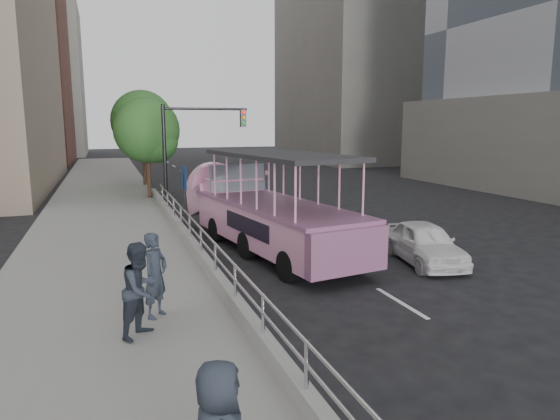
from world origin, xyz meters
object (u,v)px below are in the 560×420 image
at_px(car, 425,243).
at_px(street_tree_near, 149,133).
at_px(pedestrian_near, 155,275).
at_px(pedestrian_mid, 141,289).
at_px(parking_sign, 184,192).
at_px(traffic_signal, 189,140).
at_px(street_tree_far, 144,123).
at_px(duck_boat, 261,212).

xyz_separation_m(car, street_tree_near, (-6.94, 15.10, 3.18)).
bearing_deg(car, pedestrian_near, -152.54).
distance_m(pedestrian_near, pedestrian_mid, 0.94).
relative_size(parking_sign, traffic_signal, 0.52).
bearing_deg(street_tree_far, pedestrian_mid, -94.64).
distance_m(duck_boat, pedestrian_near, 7.45).
bearing_deg(pedestrian_mid, street_tree_near, 36.98).
distance_m(car, pedestrian_mid, 9.39).
xyz_separation_m(pedestrian_mid, traffic_signal, (3.39, 15.07, 2.29)).
relative_size(duck_boat, street_tree_far, 1.61).
relative_size(pedestrian_mid, street_tree_far, 0.28).
distance_m(car, street_tree_near, 16.92).
relative_size(pedestrian_mid, traffic_signal, 0.35).
height_order(parking_sign, street_tree_near, street_tree_near).
bearing_deg(duck_boat, street_tree_near, 103.50).
bearing_deg(traffic_signal, parking_sign, -101.55).
distance_m(duck_boat, street_tree_near, 12.07).
bearing_deg(traffic_signal, pedestrian_mid, -102.66).
bearing_deg(pedestrian_mid, pedestrian_near, 20.72).
relative_size(pedestrian_mid, parking_sign, 0.67).
xyz_separation_m(duck_boat, street_tree_far, (-2.55, 17.46, 3.06)).
relative_size(traffic_signal, street_tree_near, 0.91).
bearing_deg(traffic_signal, duck_boat, -81.82).
bearing_deg(pedestrian_near, street_tree_near, 36.79).
height_order(pedestrian_mid, street_tree_far, street_tree_far).
bearing_deg(car, pedestrian_mid, -148.03).
distance_m(traffic_signal, street_tree_far, 9.57).
xyz_separation_m(pedestrian_near, parking_sign, (1.95, 8.87, 0.51)).
xyz_separation_m(pedestrian_mid, street_tree_far, (1.99, 24.50, 3.09)).
bearing_deg(street_tree_near, street_tree_far, 88.09).
height_order(parking_sign, traffic_signal, traffic_signal).
bearing_deg(pedestrian_mid, parking_sign, 29.23).
height_order(pedestrian_near, street_tree_far, street_tree_far).
bearing_deg(car, parking_sign, 146.07).
bearing_deg(duck_boat, parking_sign, 129.59).
distance_m(pedestrian_mid, street_tree_near, 18.77).
relative_size(pedestrian_near, pedestrian_mid, 0.98).
relative_size(duck_boat, parking_sign, 3.85).
relative_size(street_tree_near, street_tree_far, 0.89).
distance_m(car, traffic_signal, 13.15).
xyz_separation_m(pedestrian_mid, parking_sign, (2.30, 9.75, 0.49)).
bearing_deg(traffic_signal, street_tree_far, 98.43).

